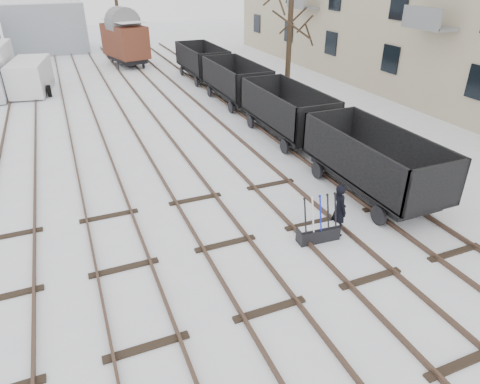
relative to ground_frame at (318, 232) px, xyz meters
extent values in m
plane|color=white|center=(-2.68, -2.14, -0.28)|extent=(120.00, 120.00, 0.00)
cube|color=black|center=(-9.40, 11.86, -0.21)|extent=(0.07, 52.00, 0.15)
cube|color=black|center=(-7.97, 11.86, -0.21)|extent=(0.07, 52.00, 0.15)
cube|color=black|center=(-8.68, -0.14, -0.26)|extent=(1.90, 0.20, 0.08)
cube|color=black|center=(-6.40, 11.86, -0.21)|extent=(0.07, 52.00, 0.15)
cube|color=black|center=(-4.97, 11.86, -0.21)|extent=(0.07, 52.00, 0.15)
cube|color=black|center=(-5.68, -0.14, -0.26)|extent=(1.90, 0.20, 0.08)
cube|color=black|center=(-3.40, 11.86, -0.21)|extent=(0.07, 52.00, 0.15)
cube|color=black|center=(-1.97, 11.86, -0.21)|extent=(0.07, 52.00, 0.15)
cube|color=black|center=(-2.68, -0.14, -0.26)|extent=(1.90, 0.20, 0.08)
cube|color=black|center=(-0.40, 11.86, -0.21)|extent=(0.07, 52.00, 0.15)
cube|color=black|center=(1.03, 11.86, -0.21)|extent=(0.07, 52.00, 0.15)
cube|color=black|center=(0.32, -0.14, -0.26)|extent=(1.90, 0.20, 0.08)
cube|color=black|center=(2.60, 11.86, -0.21)|extent=(0.07, 52.00, 0.15)
cube|color=black|center=(4.03, 11.86, -0.21)|extent=(0.07, 52.00, 0.15)
cube|color=black|center=(3.32, -0.14, -0.26)|extent=(1.90, 0.20, 0.08)
cube|color=gray|center=(-6.68, 37.86, 1.92)|extent=(7.00, 6.00, 4.40)
cube|color=silver|center=(-6.68, 37.86, 4.17)|extent=(6.86, 5.88, 0.10)
cube|color=black|center=(0.00, 0.00, -0.06)|extent=(1.32, 0.50, 0.44)
cube|color=black|center=(0.00, 0.00, 0.18)|extent=(1.32, 0.38, 0.06)
cube|color=silver|center=(0.00, 0.00, 0.22)|extent=(1.26, 0.34, 0.03)
cylinder|color=black|center=(-0.50, 0.03, 0.67)|extent=(0.07, 0.32, 1.08)
cylinder|color=silver|center=(-0.25, 0.02, 0.67)|extent=(0.07, 0.32, 1.08)
cylinder|color=#0E1CB8|center=(0.00, 0.00, 0.67)|extent=(0.07, 0.32, 1.08)
cylinder|color=black|center=(0.25, -0.02, 0.67)|extent=(0.07, 0.32, 1.08)
cylinder|color=black|center=(0.50, -0.03, 0.67)|extent=(0.07, 0.32, 1.08)
imported|color=black|center=(0.75, 0.10, 0.56)|extent=(0.46, 0.65, 1.69)
cube|color=black|center=(3.32, 1.87, 0.34)|extent=(1.84, 5.07, 0.38)
cube|color=black|center=(3.32, 1.87, 0.53)|extent=(2.31, 5.76, 0.12)
cube|color=black|center=(2.21, 1.87, 1.30)|extent=(0.10, 5.76, 1.54)
cube|color=black|center=(4.42, 1.87, 1.30)|extent=(0.10, 5.76, 1.54)
cube|color=silver|center=(3.32, 1.87, 0.63)|extent=(2.08, 5.53, 0.06)
cylinder|color=black|center=(2.26, 0.02, 0.05)|extent=(0.12, 0.67, 0.67)
cylinder|color=black|center=(4.37, 3.71, 0.05)|extent=(0.12, 0.67, 0.67)
cube|color=black|center=(3.32, 8.27, 0.34)|extent=(1.84, 5.07, 0.38)
cube|color=black|center=(3.32, 8.27, 0.53)|extent=(2.31, 5.76, 0.12)
cube|color=black|center=(2.21, 8.27, 1.30)|extent=(0.10, 5.76, 1.54)
cube|color=black|center=(4.42, 8.27, 1.30)|extent=(0.10, 5.76, 1.54)
cube|color=silver|center=(3.32, 8.27, 0.63)|extent=(2.08, 5.53, 0.06)
cylinder|color=black|center=(2.26, 6.42, 0.05)|extent=(0.12, 0.67, 0.67)
cylinder|color=black|center=(4.37, 10.11, 0.05)|extent=(0.12, 0.67, 0.67)
cube|color=black|center=(3.32, 14.67, 0.34)|extent=(1.84, 5.07, 0.38)
cube|color=black|center=(3.32, 14.67, 0.53)|extent=(2.31, 5.76, 0.12)
cube|color=black|center=(2.21, 14.67, 1.30)|extent=(0.10, 5.76, 1.54)
cube|color=black|center=(4.42, 14.67, 1.30)|extent=(0.10, 5.76, 1.54)
cube|color=silver|center=(3.32, 14.67, 0.63)|extent=(2.08, 5.53, 0.06)
cylinder|color=black|center=(2.26, 12.82, 0.05)|extent=(0.12, 0.67, 0.67)
cylinder|color=black|center=(4.37, 16.51, 0.05)|extent=(0.12, 0.67, 0.67)
cube|color=black|center=(3.32, 21.07, 0.34)|extent=(1.84, 5.07, 0.38)
cube|color=black|center=(3.32, 21.07, 0.53)|extent=(2.31, 5.76, 0.12)
cube|color=black|center=(2.21, 21.07, 1.30)|extent=(0.10, 5.76, 1.54)
cube|color=black|center=(4.42, 21.07, 1.30)|extent=(0.10, 5.76, 1.54)
cube|color=silver|center=(3.32, 21.07, 0.63)|extent=(2.08, 5.53, 0.06)
cylinder|color=black|center=(2.26, 19.22, 0.05)|extent=(0.12, 0.67, 0.67)
cylinder|color=black|center=(4.37, 22.91, 0.05)|extent=(0.12, 0.67, 0.67)
cube|color=black|center=(-0.92, 28.02, 0.32)|extent=(2.71, 4.38, 0.37)
cube|color=#522718|center=(-0.92, 28.02, 1.71)|extent=(3.28, 5.03, 2.41)
cube|color=silver|center=(-0.92, 28.02, 3.24)|extent=(3.00, 4.75, 0.04)
cylinder|color=black|center=(-1.94, 26.54, 0.04)|extent=(0.11, 0.65, 0.65)
cylinder|color=black|center=(0.10, 29.51, 0.04)|extent=(0.11, 0.65, 0.65)
cylinder|color=black|center=(-9.37, 25.10, 0.15)|extent=(0.26, 0.87, 0.87)
cube|color=silver|center=(-8.08, 21.91, 0.78)|extent=(2.79, 4.97, 1.92)
cube|color=silver|center=(-8.08, 21.91, 1.76)|extent=(2.72, 4.85, 0.04)
cylinder|color=black|center=(-9.04, 20.42, 0.09)|extent=(0.23, 0.75, 0.75)
cylinder|color=black|center=(-7.12, 23.41, 0.09)|extent=(0.23, 0.75, 0.75)
cylinder|color=black|center=(5.91, 13.05, 2.70)|extent=(0.30, 0.30, 5.97)
cylinder|color=black|center=(-3.36, 37.94, 2.98)|extent=(0.30, 0.30, 6.54)
cylinder|color=black|center=(-0.48, 33.37, 3.05)|extent=(0.30, 0.30, 6.67)
camera|label=1|loc=(-6.38, -9.07, 7.15)|focal=32.00mm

